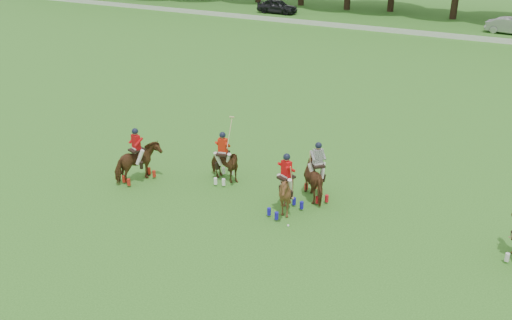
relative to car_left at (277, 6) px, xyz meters
The scene contains 9 objects.
ground 45.92m from the car_left, 67.78° to the right, with size 180.00×180.00×0.00m, color #2E661D.
boundary_rail 17.94m from the car_left, 14.53° to the right, with size 120.00×0.10×0.44m, color white.
car_left is the anchor object (origin of this frame).
car_mid 23.36m from the car_left, ahead, with size 1.50×4.30×1.42m, color #9D9DA2.
polo_red_a 41.82m from the car_left, 71.71° to the right, with size 1.50×2.12×2.34m.
polo_red_b 41.35m from the car_left, 66.93° to the right, with size 1.68×1.52×2.71m.
polo_red_c 43.97m from the car_left, 63.44° to the right, with size 1.87×1.97×2.41m.
polo_stripe_a 42.65m from the car_left, 61.79° to the right, with size 1.96×1.98×2.32m.
polo_ball 44.93m from the car_left, 63.34° to the right, with size 0.09×0.09×0.09m, color white.
Camera 1 is at (10.07, -13.70, 10.39)m, focal length 40.00 mm.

